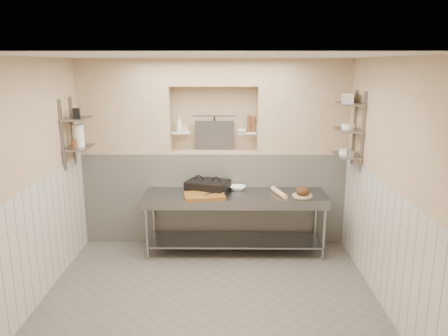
{
  "coord_description": "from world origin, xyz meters",
  "views": [
    {
      "loc": [
        0.21,
        -4.82,
        2.72
      ],
      "look_at": [
        0.16,
        0.9,
        1.35
      ],
      "focal_mm": 35.0,
      "sensor_mm": 36.0,
      "label": 1
    }
  ],
  "objects_px": {
    "cutting_board": "(204,196)",
    "rolling_pin": "(279,192)",
    "panini_press": "(208,186)",
    "bowl_alcove": "(242,131)",
    "prep_table": "(235,211)",
    "bottle_soap": "(180,124)",
    "bread_loaf": "(303,191)",
    "jug_left": "(78,136)",
    "mixing_bowl": "(238,188)"
  },
  "relations": [
    {
      "from": "bread_loaf",
      "to": "panini_press",
      "type": "bearing_deg",
      "value": 170.14
    },
    {
      "from": "bread_loaf",
      "to": "bottle_soap",
      "type": "distance_m",
      "value": 2.09
    },
    {
      "from": "prep_table",
      "to": "bowl_alcove",
      "type": "relative_size",
      "value": 17.95
    },
    {
      "from": "cutting_board",
      "to": "bottle_soap",
      "type": "relative_size",
      "value": 2.25
    },
    {
      "from": "panini_press",
      "to": "rolling_pin",
      "type": "relative_size",
      "value": 1.48
    },
    {
      "from": "prep_table",
      "to": "bowl_alcove",
      "type": "bearing_deg",
      "value": 78.68
    },
    {
      "from": "prep_table",
      "to": "panini_press",
      "type": "height_order",
      "value": "panini_press"
    },
    {
      "from": "prep_table",
      "to": "jug_left",
      "type": "distance_m",
      "value": 2.43
    },
    {
      "from": "bread_loaf",
      "to": "bowl_alcove",
      "type": "height_order",
      "value": "bowl_alcove"
    },
    {
      "from": "cutting_board",
      "to": "mixing_bowl",
      "type": "bearing_deg",
      "value": 40.06
    },
    {
      "from": "bread_loaf",
      "to": "prep_table",
      "type": "bearing_deg",
      "value": 174.17
    },
    {
      "from": "cutting_board",
      "to": "bowl_alcove",
      "type": "relative_size",
      "value": 3.83
    },
    {
      "from": "panini_press",
      "to": "bottle_soap",
      "type": "bearing_deg",
      "value": 157.32
    },
    {
      "from": "prep_table",
      "to": "bowl_alcove",
      "type": "distance_m",
      "value": 1.21
    },
    {
      "from": "cutting_board",
      "to": "bottle_soap",
      "type": "distance_m",
      "value": 1.24
    },
    {
      "from": "mixing_bowl",
      "to": "bowl_alcove",
      "type": "height_order",
      "value": "bowl_alcove"
    },
    {
      "from": "mixing_bowl",
      "to": "bread_loaf",
      "type": "distance_m",
      "value": 0.96
    },
    {
      "from": "panini_press",
      "to": "bread_loaf",
      "type": "bearing_deg",
      "value": 10.97
    },
    {
      "from": "bottle_soap",
      "to": "jug_left",
      "type": "distance_m",
      "value": 1.48
    },
    {
      "from": "panini_press",
      "to": "mixing_bowl",
      "type": "bearing_deg",
      "value": 30.91
    },
    {
      "from": "rolling_pin",
      "to": "bottle_soap",
      "type": "bearing_deg",
      "value": 157.76
    },
    {
      "from": "panini_press",
      "to": "bottle_soap",
      "type": "height_order",
      "value": "bottle_soap"
    },
    {
      "from": "cutting_board",
      "to": "bowl_alcove",
      "type": "xyz_separation_m",
      "value": [
        0.54,
        0.7,
        0.81
      ]
    },
    {
      "from": "cutting_board",
      "to": "mixing_bowl",
      "type": "distance_m",
      "value": 0.62
    },
    {
      "from": "cutting_board",
      "to": "bottle_soap",
      "type": "bearing_deg",
      "value": 118.7
    },
    {
      "from": "mixing_bowl",
      "to": "jug_left",
      "type": "relative_size",
      "value": 0.78
    },
    {
      "from": "panini_press",
      "to": "jug_left",
      "type": "height_order",
      "value": "jug_left"
    },
    {
      "from": "bowl_alcove",
      "to": "prep_table",
      "type": "bearing_deg",
      "value": -101.32
    },
    {
      "from": "cutting_board",
      "to": "rolling_pin",
      "type": "relative_size",
      "value": 1.19
    },
    {
      "from": "panini_press",
      "to": "bread_loaf",
      "type": "relative_size",
      "value": 3.48
    },
    {
      "from": "jug_left",
      "to": "rolling_pin",
      "type": "bearing_deg",
      "value": 1.41
    },
    {
      "from": "bowl_alcove",
      "to": "mixing_bowl",
      "type": "bearing_deg",
      "value": -101.41
    },
    {
      "from": "cutting_board",
      "to": "bread_loaf",
      "type": "xyz_separation_m",
      "value": [
        1.38,
        0.09,
        0.05
      ]
    },
    {
      "from": "prep_table",
      "to": "cutting_board",
      "type": "bearing_deg",
      "value": -156.97
    },
    {
      "from": "panini_press",
      "to": "bowl_alcove",
      "type": "bearing_deg",
      "value": 57.48
    },
    {
      "from": "mixing_bowl",
      "to": "rolling_pin",
      "type": "xyz_separation_m",
      "value": [
        0.58,
        -0.26,
        0.01
      ]
    },
    {
      "from": "prep_table",
      "to": "mixing_bowl",
      "type": "distance_m",
      "value": 0.36
    },
    {
      "from": "mixing_bowl",
      "to": "jug_left",
      "type": "distance_m",
      "value": 2.37
    },
    {
      "from": "cutting_board",
      "to": "mixing_bowl",
      "type": "xyz_separation_m",
      "value": [
        0.48,
        0.4,
        0.0
      ]
    },
    {
      "from": "rolling_pin",
      "to": "jug_left",
      "type": "xyz_separation_m",
      "value": [
        -2.78,
        -0.07,
        0.83
      ]
    },
    {
      "from": "bottle_soap",
      "to": "rolling_pin",
      "type": "bearing_deg",
      "value": -22.24
    },
    {
      "from": "bottle_soap",
      "to": "panini_press",
      "type": "bearing_deg",
      "value": -43.52
    },
    {
      "from": "rolling_pin",
      "to": "prep_table",
      "type": "bearing_deg",
      "value": 175.98
    },
    {
      "from": "panini_press",
      "to": "bread_loaf",
      "type": "xyz_separation_m",
      "value": [
        1.35,
        -0.23,
        -0.0
      ]
    },
    {
      "from": "rolling_pin",
      "to": "jug_left",
      "type": "relative_size",
      "value": 1.55
    },
    {
      "from": "panini_press",
      "to": "rolling_pin",
      "type": "xyz_separation_m",
      "value": [
        1.02,
        -0.18,
        -0.04
      ]
    },
    {
      "from": "rolling_pin",
      "to": "bowl_alcove",
      "type": "xyz_separation_m",
      "value": [
        -0.52,
        0.55,
        0.8
      ]
    },
    {
      "from": "bread_loaf",
      "to": "jug_left",
      "type": "xyz_separation_m",
      "value": [
        -3.1,
        -0.02,
        0.79
      ]
    },
    {
      "from": "bottle_soap",
      "to": "bowl_alcove",
      "type": "bearing_deg",
      "value": -2.56
    },
    {
      "from": "prep_table",
      "to": "jug_left",
      "type": "xyz_separation_m",
      "value": [
        -2.16,
        -0.11,
        1.12
      ]
    }
  ]
}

